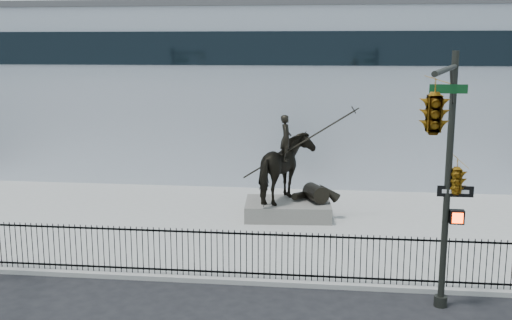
# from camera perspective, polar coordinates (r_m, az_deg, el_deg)

# --- Properties ---
(ground) EXTENTS (120.00, 120.00, 0.00)m
(ground) POSITION_cam_1_polar(r_m,az_deg,el_deg) (17.79, -6.12, -12.83)
(ground) COLOR black
(ground) RESTS_ON ground
(plaza) EXTENTS (30.00, 12.00, 0.15)m
(plaza) POSITION_cam_1_polar(r_m,az_deg,el_deg) (24.22, -2.44, -6.09)
(plaza) COLOR #989895
(plaza) RESTS_ON ground
(building) EXTENTS (44.00, 14.00, 9.00)m
(building) POSITION_cam_1_polar(r_m,az_deg,el_deg) (36.16, 0.81, 6.67)
(building) COLOR silver
(building) RESTS_ON ground
(picket_fence) EXTENTS (22.10, 0.10, 1.50)m
(picket_fence) POSITION_cam_1_polar(r_m,az_deg,el_deg) (18.59, -5.31, -8.76)
(picket_fence) COLOR black
(picket_fence) RESTS_ON plaza
(statue_plinth) EXTENTS (3.65, 2.65, 0.65)m
(statue_plinth) POSITION_cam_1_polar(r_m,az_deg,el_deg) (24.86, 3.04, -4.69)
(statue_plinth) COLOR #625F5A
(statue_plinth) RESTS_ON plaza
(equestrian_statue) EXTENTS (4.45, 2.92, 3.77)m
(equestrian_statue) POSITION_cam_1_polar(r_m,az_deg,el_deg) (24.47, 3.24, -0.87)
(equestrian_statue) COLOR black
(equestrian_statue) RESTS_ON statue_plinth
(traffic_signal_right) EXTENTS (2.17, 6.86, 7.00)m
(traffic_signal_right) POSITION_cam_1_polar(r_m,az_deg,el_deg) (14.31, 17.64, 1.20)
(traffic_signal_right) COLOR black
(traffic_signal_right) RESTS_ON ground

